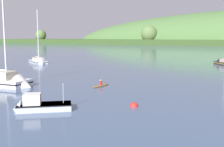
{
  "coord_description": "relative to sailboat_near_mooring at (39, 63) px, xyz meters",
  "views": [
    {
      "loc": [
        21.45,
        -6.37,
        6.54
      ],
      "look_at": [
        2.25,
        26.3,
        1.61
      ],
      "focal_mm": 44.41,
      "sensor_mm": 36.0,
      "label": 1
    }
  ],
  "objects": [
    {
      "name": "sailboat_near_mooring",
      "position": [
        0.0,
        0.0,
        0.0
      ],
      "size": [
        9.21,
        7.35,
        14.99
      ],
      "rotation": [
        0.0,
        0.0,
        5.73
      ],
      "color": "#ADB2BC",
      "rests_on": "ground"
    },
    {
      "name": "sailboat_midwater_white",
      "position": [
        20.52,
        -26.39,
        0.12
      ],
      "size": [
        9.65,
        4.26,
        15.22
      ],
      "rotation": [
        0.0,
        0.0,
        0.11
      ],
      "color": "white",
      "rests_on": "ground"
    },
    {
      "name": "canoe_with_paddler",
      "position": [
        31.65,
        -20.15,
        -0.11
      ],
      "size": [
        1.39,
        3.53,
        1.02
      ],
      "rotation": [
        0.0,
        0.0,
        1.52
      ],
      "color": "brown",
      "rests_on": "ground"
    },
    {
      "name": "mooring_buoy_midchannel",
      "position": [
        40.34,
        -27.78,
        -0.21
      ],
      "size": [
        0.79,
        0.79,
        0.87
      ],
      "color": "red",
      "rests_on": "ground"
    },
    {
      "name": "fishing_boat_moored",
      "position": [
        33.51,
        -33.54,
        0.1
      ],
      "size": [
        5.17,
        4.78,
        3.18
      ],
      "rotation": [
        0.0,
        0.0,
        3.84
      ],
      "color": "#ADB2BC",
      "rests_on": "ground"
    }
  ]
}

